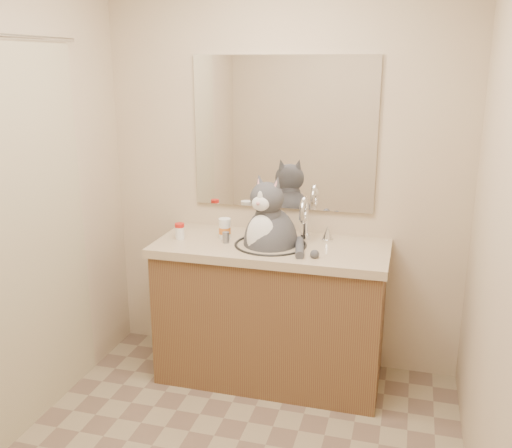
{
  "coord_description": "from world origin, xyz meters",
  "views": [
    {
      "loc": [
        0.74,
        -2.07,
        1.86
      ],
      "look_at": [
        -0.01,
        0.65,
        1.05
      ],
      "focal_mm": 40.0,
      "sensor_mm": 36.0,
      "label": 1
    }
  ],
  "objects": [
    {
      "name": "grey_canister",
      "position": [
        -0.26,
        0.92,
        0.88
      ],
      "size": [
        0.05,
        0.05,
        0.06
      ],
      "rotation": [
        0.0,
        0.0,
        0.19
      ],
      "color": "gray",
      "rests_on": "vanity"
    },
    {
      "name": "mirror",
      "position": [
        0.0,
        1.24,
        1.45
      ],
      "size": [
        1.1,
        0.02,
        0.9
      ],
      "primitive_type": "cube",
      "color": "white",
      "rests_on": "room"
    },
    {
      "name": "room",
      "position": [
        0.0,
        0.0,
        1.2
      ],
      "size": [
        2.22,
        2.52,
        2.42
      ],
      "color": "gray",
      "rests_on": "ground"
    },
    {
      "name": "pill_bottle_orange",
      "position": [
        -0.29,
        1.0,
        0.91
      ],
      "size": [
        0.08,
        0.08,
        0.12
      ],
      "rotation": [
        0.0,
        0.0,
        -0.06
      ],
      "color": "white",
      "rests_on": "vanity"
    },
    {
      "name": "pill_bottle_redcap",
      "position": [
        -0.54,
        0.91,
        0.9
      ],
      "size": [
        0.07,
        0.07,
        0.1
      ],
      "rotation": [
        0.0,
        0.0,
        0.31
      ],
      "color": "white",
      "rests_on": "vanity"
    },
    {
      "name": "shower_curtain",
      "position": [
        -1.05,
        0.1,
        1.03
      ],
      "size": [
        0.02,
        1.3,
        1.93
      ],
      "color": "#BAB08D",
      "rests_on": "ground"
    },
    {
      "name": "vanity",
      "position": [
        0.0,
        0.96,
        0.44
      ],
      "size": [
        1.34,
        0.59,
        1.12
      ],
      "color": "brown",
      "rests_on": "ground"
    },
    {
      "name": "cat",
      "position": [
        -0.01,
        0.96,
        0.89
      ],
      "size": [
        0.43,
        0.43,
        0.62
      ],
      "rotation": [
        0.0,
        0.0,
        -0.24
      ],
      "color": "#45454A",
      "rests_on": "vanity"
    }
  ]
}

